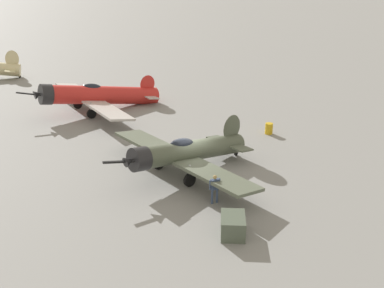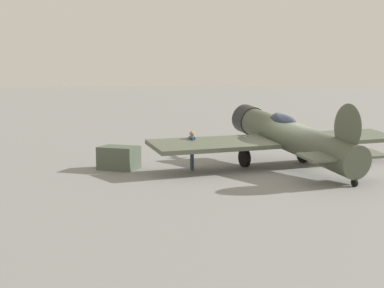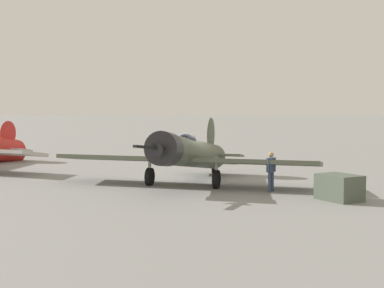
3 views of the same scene
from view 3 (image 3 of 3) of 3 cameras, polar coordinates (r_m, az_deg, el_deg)
The scene contains 5 objects.
ground_plane at distance 26.16m, azimuth 0.00°, elevation -3.94°, with size 400.00×400.00×0.00m, color gray.
airplane_foreground at distance 25.53m, azimuth -0.32°, elevation -1.00°, with size 11.86×9.58×3.04m.
ground_crew_mechanic at distance 23.53m, azimuth 8.01°, elevation -2.40°, with size 0.44×0.54×1.65m.
equipment_crate at distance 21.96m, azimuth 14.69°, elevation -4.28°, with size 1.74×1.92×0.97m.
fuel_drum at distance 34.93m, azimuth 1.95°, elevation -1.28°, with size 0.61×0.61×0.84m.
Camera 3 is at (1.00, 25.90, 3.55)m, focal length 52.68 mm.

